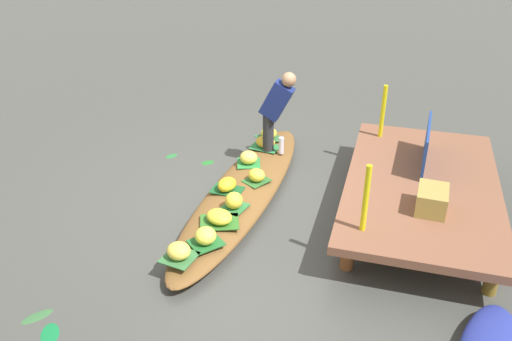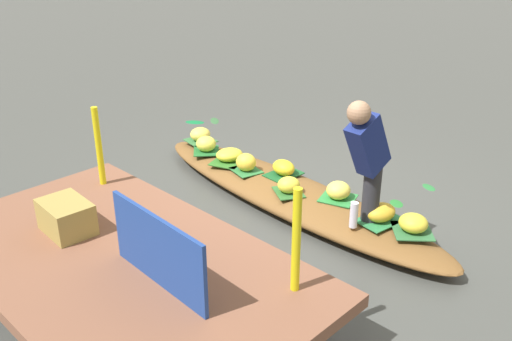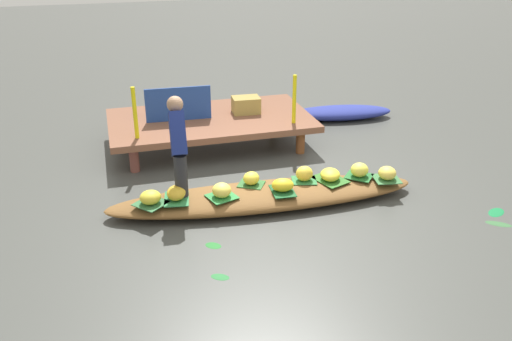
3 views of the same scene
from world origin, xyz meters
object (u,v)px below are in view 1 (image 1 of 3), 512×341
Objects in this scene: banana_bunch_0 at (179,251)px; water_bottle at (281,145)px; banana_bunch_2 at (249,157)px; banana_bunch_8 at (265,142)px; vendor_person at (276,107)px; banana_bunch_6 at (219,217)px; banana_bunch_7 at (234,200)px; vendor_boat at (243,192)px; market_banner at (426,145)px; banana_bunch_1 at (257,175)px; banana_bunch_5 at (227,184)px; banana_bunch_3 at (269,133)px; produce_crate at (432,200)px; banana_bunch_4 at (206,236)px.

banana_bunch_0 is 2.68m from water_bottle.
banana_bunch_2 reaches higher than banana_bunch_8.
banana_bunch_0 is 0.21× the size of vendor_person.
banana_bunch_7 is (-0.34, 0.07, 0.03)m from banana_bunch_6.
water_bottle is (-1.57, 0.20, 0.02)m from banana_bunch_7.
banana_bunch_0 is 0.87× the size of banana_bunch_8.
vendor_person is (-1.04, 0.17, 0.80)m from vendor_boat.
banana_bunch_6 is 2.79m from market_banner.
banana_bunch_1 is at bearing 8.55° from banana_bunch_8.
vendor_boat is at bearing -68.85° from market_banner.
water_bottle reaches higher than banana_bunch_5.
banana_bunch_6 is at bearing 0.68° from banana_bunch_3.
banana_bunch_7 is at bearing -84.86° from produce_crate.
banana_bunch_1 is at bearing 173.19° from banana_bunch_7.
market_banner is 2.32× the size of produce_crate.
banana_bunch_0 is 1.11× the size of banana_bunch_1.
vendor_person is (-1.94, 0.18, 0.61)m from banana_bunch_6.
market_banner is (-1.31, 2.14, 0.40)m from banana_bunch_7.
vendor_boat is 0.32m from banana_bunch_5.
banana_bunch_2 is 0.77m from banana_bunch_5.
banana_bunch_3 is at bearing -127.88° from produce_crate.
banana_bunch_1 is 1.05m from banana_bunch_6.
banana_bunch_7 is (2.00, 0.10, 0.02)m from banana_bunch_3.
banana_bunch_7 is at bearing 174.39° from banana_bunch_4.
banana_bunch_6 is 1.29× the size of water_bottle.
banana_bunch_6 is at bearing -76.78° from produce_crate.
banana_bunch_4 is 1.13m from banana_bunch_5.
produce_crate reaches higher than banana_bunch_3.
banana_bunch_5 is at bearing -93.94° from produce_crate.
banana_bunch_7 is 0.22× the size of market_banner.
banana_bunch_7 reaches higher than banana_bunch_5.
produce_crate reaches higher than banana_bunch_0.
market_banner is (-1.65, 2.21, 0.43)m from banana_bunch_6.
water_bottle is at bearing 34.62° from banana_bunch_3.
banana_bunch_7 is 2.54m from market_banner.
banana_bunch_3 is (-3.07, 0.15, -0.00)m from banana_bunch_0.
banana_bunch_1 reaches higher than banana_bunch_5.
vendor_boat is 2.41m from market_banner.
banana_bunch_0 reaches higher than banana_bunch_5.
water_bottle is at bearing 72.28° from vendor_person.
banana_bunch_5 is at bearing 178.38° from banana_bunch_0.
vendor_boat is 1.14m from banana_bunch_8.
banana_bunch_1 is 0.22× the size of market_banner.
market_banner is at bearing -175.74° from produce_crate.
banana_bunch_5 is at bearing -41.68° from banana_bunch_1.
banana_bunch_5 is 0.95× the size of banana_bunch_8.
banana_bunch_6 is at bearing 179.29° from banana_bunch_4.
banana_bunch_6 is 1.07× the size of banana_bunch_8.
banana_bunch_1 is at bearing 138.32° from banana_bunch_5.
banana_bunch_2 is at bearing -177.48° from banana_bunch_4.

